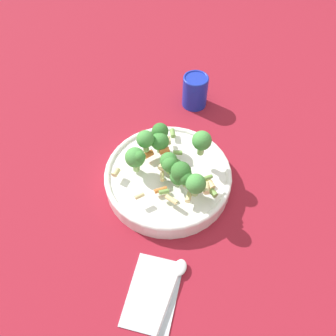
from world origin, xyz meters
name	(u,v)px	position (x,y,z in m)	size (l,w,h in m)	color
ground_plane	(168,183)	(0.00, 0.00, 0.00)	(3.00, 3.00, 0.00)	maroon
bowl	(168,177)	(0.00, 0.00, 0.02)	(0.30, 0.30, 0.05)	white
pasta_salad	(169,158)	(0.00, 0.00, 0.09)	(0.23, 0.23, 0.10)	#8CB766
cup	(195,91)	(-0.14, -0.26, 0.05)	(0.07, 0.07, 0.09)	#192DAD
napkin	(153,293)	(0.09, 0.25, 0.00)	(0.15, 0.17, 0.01)	#B2BCC6
spoon	(175,282)	(0.04, 0.24, 0.01)	(0.10, 0.14, 0.01)	silver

